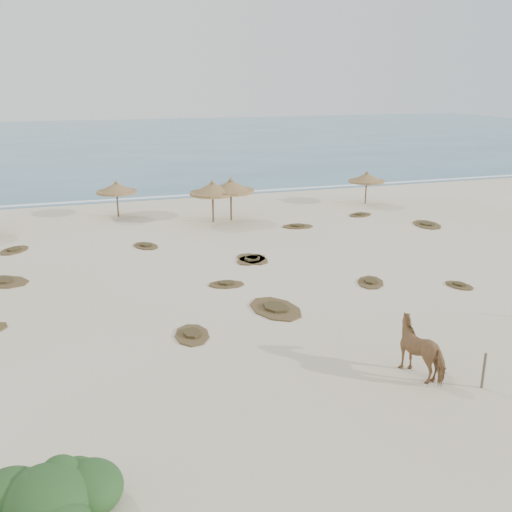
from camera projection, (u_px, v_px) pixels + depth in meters
The scene contains 23 objects.
ground at pixel (282, 319), 22.38m from camera, with size 160.00×160.00×0.00m, color beige.
ocean at pixel (114, 140), 90.43m from camera, with size 200.00×100.00×0.01m, color #275A76.
foam_line at pixel (167, 197), 45.97m from camera, with size 70.00×0.60×0.01m, color white.
palapa_2 at pixel (116, 188), 38.61m from camera, with size 3.21×3.21×2.53m.
palapa_3 at pixel (231, 187), 37.58m from camera, with size 3.12×3.12×2.90m.
palapa_4 at pixel (213, 189), 37.07m from camera, with size 3.84×3.84×2.82m.
palapa_5 at pixel (367, 178), 42.79m from camera, with size 3.18×3.18×2.52m.
horse at pixel (423, 349), 17.92m from camera, with size 0.95×2.09×1.76m, color #9A7646.
fence_post_near at pixel (484, 371), 17.18m from camera, with size 0.09×0.09×1.16m, color brown.
bush at pixel (48, 502), 11.98m from camera, with size 3.15×2.78×1.41m.
scrub_1 at pixel (2, 281), 26.38m from camera, with size 3.13×2.85×0.16m.
scrub_2 at pixel (226, 284), 26.05m from camera, with size 1.83×1.38×0.16m.
scrub_3 at pixel (252, 259), 29.77m from camera, with size 1.87×2.43×0.16m.
scrub_4 at pixel (371, 282), 26.31m from camera, with size 1.91×2.18×0.16m.
scrub_5 at pixel (427, 224), 36.88m from camera, with size 2.09×2.78×0.16m.
scrub_6 at pixel (14, 250), 31.29m from camera, with size 2.11×2.31×0.16m.
scrub_7 at pixel (298, 226), 36.44m from camera, with size 2.23×1.69×0.16m.
scrub_9 at pixel (276, 308), 23.27m from camera, with size 2.34×3.12×0.16m.
scrub_10 at pixel (360, 215), 39.58m from camera, with size 2.11×1.72×0.16m.
scrub_11 at pixel (192, 335), 20.86m from camera, with size 1.48×2.08×0.16m.
scrub_12 at pixel (459, 285), 25.91m from camera, with size 1.29×1.60×0.16m.
scrub_13 at pixel (146, 246), 32.12m from camera, with size 1.82×2.15×0.16m.
scrub_14 at pixel (252, 259), 29.65m from camera, with size 2.39×2.36×0.16m.
Camera 1 is at (-7.46, -19.30, 8.94)m, focal length 40.00 mm.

